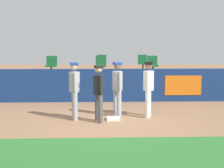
# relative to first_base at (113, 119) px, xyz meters

# --- Properties ---
(ground_plane) EXTENTS (60.00, 60.00, 0.00)m
(ground_plane) POSITION_rel_first_base_xyz_m (-0.29, -0.18, -0.04)
(ground_plane) COLOR #936B4C
(grass_foreground_strip) EXTENTS (18.00, 2.80, 0.01)m
(grass_foreground_strip) POSITION_rel_first_base_xyz_m (-0.29, -3.35, -0.04)
(grass_foreground_strip) COLOR #2D722D
(grass_foreground_strip) RESTS_ON ground_plane
(first_base) EXTENTS (0.40, 0.40, 0.08)m
(first_base) POSITION_rel_first_base_xyz_m (0.00, 0.00, 0.00)
(first_base) COLOR white
(first_base) RESTS_ON ground_plane
(player_fielder_home) EXTENTS (0.44, 0.52, 1.77)m
(player_fielder_home) POSITION_rel_first_base_xyz_m (1.15, 0.40, 0.98)
(player_fielder_home) COLOR white
(player_fielder_home) RESTS_ON ground_plane
(player_runner_visitor) EXTENTS (0.39, 0.49, 1.77)m
(player_runner_visitor) POSITION_rel_first_base_xyz_m (-1.19, 0.12, 0.99)
(player_runner_visitor) COLOR #9EA3AD
(player_runner_visitor) RESTS_ON ground_plane
(player_coach_visitor) EXTENTS (0.42, 0.47, 1.75)m
(player_coach_visitor) POSITION_rel_first_base_xyz_m (0.16, 0.53, 0.97)
(player_coach_visitor) COLOR #9EA3AD
(player_coach_visitor) RESTS_ON ground_plane
(player_umpire) EXTENTS (0.41, 0.46, 1.70)m
(player_umpire) POSITION_rel_first_base_xyz_m (-0.44, -0.24, 0.94)
(player_umpire) COLOR #4C4C51
(player_umpire) RESTS_ON ground_plane
(field_wall) EXTENTS (18.00, 0.26, 1.34)m
(field_wall) POSITION_rel_first_base_xyz_m (-0.27, 3.33, 0.63)
(field_wall) COLOR navy
(field_wall) RESTS_ON ground_plane
(bleacher_platform) EXTENTS (18.00, 4.80, 0.99)m
(bleacher_platform) POSITION_rel_first_base_xyz_m (-0.29, 5.90, 0.45)
(bleacher_platform) COLOR #59595E
(bleacher_platform) RESTS_ON ground_plane
(seat_front_left) EXTENTS (0.47, 0.44, 0.84)m
(seat_front_left) POSITION_rel_first_base_xyz_m (-2.58, 4.77, 1.42)
(seat_front_left) COLOR #4C4C51
(seat_front_left) RESTS_ON bleacher_platform
(seat_front_center) EXTENTS (0.47, 0.44, 0.84)m
(seat_front_center) POSITION_rel_first_base_xyz_m (-0.37, 4.77, 1.42)
(seat_front_center) COLOR #4C4C51
(seat_front_center) RESTS_ON bleacher_platform
(seat_back_center) EXTENTS (0.47, 0.44, 0.84)m
(seat_back_center) POSITION_rel_first_base_xyz_m (-0.33, 6.57, 1.42)
(seat_back_center) COLOR #4C4C51
(seat_back_center) RESTS_ON bleacher_platform
(seat_front_right) EXTENTS (0.45, 0.44, 0.84)m
(seat_front_right) POSITION_rel_first_base_xyz_m (1.98, 4.77, 1.42)
(seat_front_right) COLOR #4C4C51
(seat_front_right) RESTS_ON bleacher_platform
(seat_back_right) EXTENTS (0.46, 0.44, 0.84)m
(seat_back_right) POSITION_rel_first_base_xyz_m (1.76, 6.57, 1.42)
(seat_back_right) COLOR #4C4C51
(seat_back_right) RESTS_ON bleacher_platform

